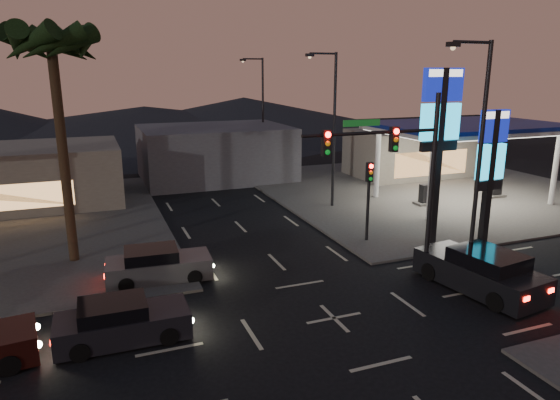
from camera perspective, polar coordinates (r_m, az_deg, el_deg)
name	(u,v)px	position (r m, az deg, el deg)	size (l,w,h in m)	color
ground	(334,318)	(18.98, 6.20, -13.28)	(140.00, 140.00, 0.00)	black
corner_lot_ne	(425,189)	(39.99, 16.24, 1.22)	(24.00, 24.00, 0.12)	#47443F
gas_station	(467,129)	(36.13, 20.62, 7.61)	(12.20, 8.20, 5.47)	silver
convenience_store	(410,153)	(44.74, 14.62, 5.22)	(10.00, 6.00, 4.00)	#726B5B
pylon_sign_tall	(440,122)	(26.24, 17.84, 8.48)	(2.20, 0.35, 9.00)	black
pylon_sign_short	(491,157)	(27.35, 22.98, 4.57)	(1.60, 0.35, 7.00)	black
traffic_signal_mast	(398,163)	(20.78, 13.35, 4.14)	(6.10, 0.39, 8.00)	black
pedestal_signal	(369,189)	(26.28, 10.13, 1.28)	(0.32, 0.39, 4.30)	black
streetlight_near	(476,150)	(21.82, 21.54, 5.30)	(2.14, 0.25, 10.00)	black
streetlight_mid	(331,122)	(32.52, 5.90, 8.91)	(2.14, 0.25, 10.00)	black
streetlight_far	(261,107)	(45.41, -2.22, 10.53)	(2.14, 0.25, 10.00)	black
palm_a	(52,57)	(24.40, -24.57, 14.65)	(4.41, 4.41, 10.86)	black
building_far_mid	(215,153)	(42.56, -7.43, 5.39)	(12.00, 9.00, 4.40)	#4C4C51
hill_right	(244,114)	(78.54, -4.13, 9.79)	(50.00, 50.00, 5.00)	black
hill_center	(145,120)	(75.59, -15.18, 8.78)	(60.00, 60.00, 4.00)	black
car_lane_a_front	(121,322)	(17.99, -17.70, -13.16)	(4.49, 1.94, 1.45)	black
car_lane_b_front	(157,265)	(22.38, -13.83, -7.27)	(4.64, 2.16, 1.48)	#545457
suv_station	(481,272)	(22.35, 21.98, -7.59)	(2.98, 5.58, 1.78)	black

